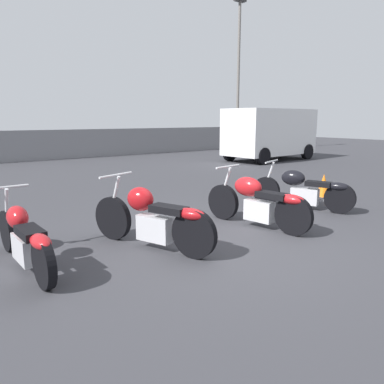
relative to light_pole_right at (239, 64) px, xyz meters
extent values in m
plane|color=#38383D|center=(-11.92, -12.28, -4.94)|extent=(60.00, 60.00, 0.00)
cube|color=gray|center=(-11.92, 1.11, -4.26)|extent=(40.00, 0.04, 1.37)
cylinder|color=slate|center=(0.00, 0.00, -0.80)|extent=(0.16, 0.16, 8.30)
cylinder|color=black|center=(-14.66, -10.78, -4.65)|extent=(0.12, 0.59, 0.59)
cylinder|color=black|center=(-14.60, -12.34, -4.65)|extent=(0.12, 0.59, 0.59)
cube|color=silver|center=(-14.63, -11.64, -4.68)|extent=(0.22, 0.57, 0.32)
ellipsoid|color=red|center=(-14.64, -11.37, -4.32)|extent=(0.27, 0.44, 0.30)
cube|color=black|center=(-14.62, -11.90, -4.40)|extent=(0.26, 0.54, 0.10)
ellipsoid|color=red|center=(-14.60, -12.29, -4.41)|extent=(0.22, 0.45, 0.16)
cylinder|color=silver|center=(-14.66, -10.88, -4.00)|extent=(0.60, 0.06, 0.04)
cylinder|color=silver|center=(-14.66, -10.83, -4.33)|extent=(0.06, 0.25, 0.63)
cylinder|color=silver|center=(-14.50, -11.79, -4.74)|extent=(0.09, 0.57, 0.07)
cylinder|color=black|center=(-13.23, -11.18, -4.61)|extent=(0.33, 0.67, 0.68)
cylinder|color=black|center=(-12.71, -12.59, -4.61)|extent=(0.33, 0.67, 0.68)
cube|color=silver|center=(-12.94, -11.95, -4.64)|extent=(0.38, 0.58, 0.37)
ellipsoid|color=#AD1419|center=(-13.03, -11.71, -4.23)|extent=(0.43, 0.51, 0.35)
cube|color=black|center=(-12.86, -12.19, -4.32)|extent=(0.41, 0.59, 0.10)
ellipsoid|color=#AD1419|center=(-12.73, -12.54, -4.34)|extent=(0.34, 0.48, 0.16)
cylinder|color=silver|center=(-13.20, -11.27, -3.92)|extent=(0.64, 0.27, 0.04)
cylinder|color=silver|center=(-13.21, -11.22, -4.26)|extent=(0.14, 0.26, 0.67)
cylinder|color=silver|center=(-12.78, -12.05, -4.71)|extent=(0.29, 0.63, 0.07)
cylinder|color=black|center=(-11.05, -11.30, -4.62)|extent=(0.21, 0.66, 0.66)
cylinder|color=black|center=(-10.81, -12.74, -4.62)|extent=(0.21, 0.66, 0.66)
cube|color=silver|center=(-10.92, -12.09, -4.65)|extent=(0.28, 0.55, 0.36)
ellipsoid|color=red|center=(-10.96, -11.85, -4.25)|extent=(0.38, 0.58, 0.34)
cube|color=black|center=(-10.88, -12.34, -4.34)|extent=(0.33, 0.58, 0.10)
ellipsoid|color=red|center=(-10.82, -12.69, -4.35)|extent=(0.27, 0.47, 0.16)
cylinder|color=silver|center=(-11.04, -11.40, -3.94)|extent=(0.65, 0.14, 0.04)
cylinder|color=silver|center=(-11.05, -11.35, -4.28)|extent=(0.09, 0.26, 0.66)
cylinder|color=silver|center=(-10.78, -12.22, -4.71)|extent=(0.19, 0.74, 0.07)
cylinder|color=black|center=(-9.45, -10.92, -4.64)|extent=(0.30, 0.61, 0.61)
cylinder|color=black|center=(-8.92, -12.38, -4.64)|extent=(0.30, 0.61, 0.61)
cube|color=silver|center=(-9.16, -11.73, -4.67)|extent=(0.38, 0.59, 0.33)
ellipsoid|color=black|center=(-9.25, -11.48, -4.30)|extent=(0.43, 0.57, 0.33)
cube|color=black|center=(-9.07, -11.97, -4.39)|extent=(0.40, 0.55, 0.10)
ellipsoid|color=black|center=(-8.94, -12.34, -4.40)|extent=(0.34, 0.48, 0.16)
cylinder|color=silver|center=(-9.42, -11.02, -3.99)|extent=(0.65, 0.27, 0.04)
cylinder|color=silver|center=(-9.43, -10.97, -4.31)|extent=(0.13, 0.25, 0.64)
cylinder|color=silver|center=(-8.99, -11.83, -4.73)|extent=(0.28, 0.60, 0.07)
cube|color=white|center=(-2.56, -4.85, -3.66)|extent=(4.54, 2.29, 2.01)
cube|color=black|center=(-4.74, -5.00, -3.21)|extent=(0.15, 1.79, 0.60)
cylinder|color=black|center=(-4.10, -5.90, -4.59)|extent=(0.71, 0.27, 0.70)
cylinder|color=black|center=(-4.23, -4.02, -4.59)|extent=(0.71, 0.27, 0.70)
cylinder|color=black|center=(-0.89, -5.68, -4.59)|extent=(0.71, 0.27, 0.70)
cylinder|color=black|center=(-1.02, -3.79, -4.59)|extent=(0.71, 0.27, 0.70)
cone|color=orange|center=(-7.69, -11.18, -4.67)|extent=(0.33, 0.33, 0.55)
camera|label=1|loc=(-15.62, -16.44, -3.08)|focal=35.00mm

